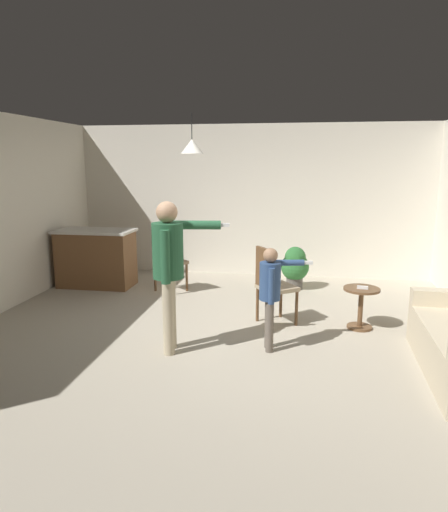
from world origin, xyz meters
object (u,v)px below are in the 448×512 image
person_child (271,288)px  spare_remote_on_table (362,287)px  person_adult (169,260)px  dining_chair_by_counter (167,259)px  kitchen_counter (96,258)px  side_table_by_couch (361,303)px  potted_plant_corner (295,266)px  dining_chair_near_wall (272,283)px

person_child → spare_remote_on_table: (1.07, 0.80, -0.17)m
person_adult → dining_chair_by_counter: person_adult is taller
kitchen_counter → spare_remote_on_table: (4.09, -1.39, 0.06)m
side_table_by_couch → person_child: (-1.07, -0.84, 0.38)m
potted_plant_corner → spare_remote_on_table: potted_plant_corner is taller
kitchen_counter → person_child: 3.74m
kitchen_counter → dining_chair_by_counter: (1.26, -0.17, 0.07)m
dining_chair_by_counter → spare_remote_on_table: 3.08m
side_table_by_couch → dining_chair_by_counter: bearing=157.3°
dining_chair_by_counter → potted_plant_corner: 2.08m
side_table_by_couch → person_child: person_child is taller
person_child → spare_remote_on_table: size_ratio=8.79×
potted_plant_corner → spare_remote_on_table: 1.94m
kitchen_counter → person_child: bearing=-35.9°
side_table_by_couch → person_adult: (-2.13, -1.05, 0.69)m
dining_chair_by_counter → spare_remote_on_table: size_ratio=7.69×
dining_chair_by_counter → spare_remote_on_table: (2.83, -1.22, -0.01)m
person_child → side_table_by_couch: bearing=118.0°
kitchen_counter → side_table_by_couch: 4.31m
person_child → dining_chair_by_counter: (-1.76, 2.02, -0.16)m
person_adult → potted_plant_corner: (1.30, 2.76, -0.63)m
dining_chair_near_wall → person_adult: bearing=-80.7°
side_table_by_couch → person_child: size_ratio=0.45×
dining_chair_by_counter → side_table_by_couch: bearing=14.7°
dining_chair_by_counter → dining_chair_near_wall: same height
dining_chair_by_counter → spare_remote_on_table: bearing=14.1°
potted_plant_corner → dining_chair_by_counter: bearing=-165.4°
person_adult → spare_remote_on_table: size_ratio=12.62×
side_table_by_couch → dining_chair_by_counter: dining_chair_by_counter is taller
dining_chair_by_counter → person_adult: bearing=-35.2°
kitchen_counter → spare_remote_on_table: bearing=-18.7°
potted_plant_corner → dining_chair_near_wall: bearing=-98.9°
dining_chair_by_counter → potted_plant_corner: dining_chair_by_counter is taller
person_adult → potted_plant_corner: bearing=146.5°
dining_chair_by_counter → potted_plant_corner: (2.00, 0.52, -0.16)m
kitchen_counter → person_adult: 3.15m
side_table_by_couch → dining_chair_by_counter: size_ratio=0.52×
person_adult → dining_chair_near_wall: person_adult is taller
side_table_by_couch → spare_remote_on_table: bearing=-86.6°
person_child → dining_chair_by_counter: size_ratio=1.14×
person_child → potted_plant_corner: person_child is taller
dining_chair_near_wall → kitchen_counter: bearing=-150.1°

